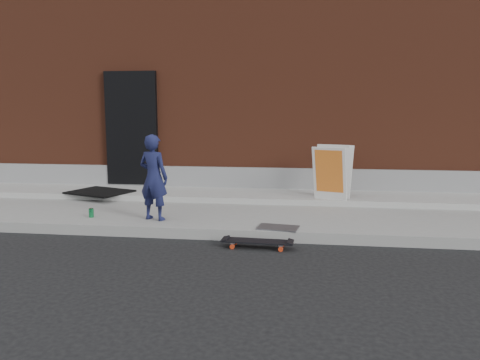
% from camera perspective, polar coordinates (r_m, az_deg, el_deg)
% --- Properties ---
extents(ground, '(80.00, 80.00, 0.00)m').
position_cam_1_polar(ground, '(6.36, 0.04, -7.49)').
color(ground, black).
rests_on(ground, ground).
extents(sidewalk, '(20.00, 3.00, 0.15)m').
position_cam_1_polar(sidewalk, '(7.79, 1.54, -3.97)').
color(sidewalk, gray).
rests_on(sidewalk, ground).
extents(apron, '(20.00, 1.20, 0.10)m').
position_cam_1_polar(apron, '(8.64, 2.19, -1.89)').
color(apron, gray).
rests_on(apron, sidewalk).
extents(building, '(20.00, 8.10, 5.00)m').
position_cam_1_polar(building, '(13.11, 4.26, 11.66)').
color(building, '#5E2A19').
rests_on(building, ground).
extents(child, '(0.53, 0.42, 1.26)m').
position_cam_1_polar(child, '(6.96, -10.50, 0.31)').
color(child, '#161A3F').
rests_on(child, sidewalk).
extents(skateboard, '(0.90, 0.27, 0.10)m').
position_cam_1_polar(skateboard, '(6.04, 2.13, -7.54)').
color(skateboard, '#B63012').
rests_on(skateboard, ground).
extents(pizza_sign, '(0.74, 0.81, 0.93)m').
position_cam_1_polar(pizza_sign, '(8.13, 11.20, 0.97)').
color(pizza_sign, silver).
rests_on(pizza_sign, apron).
extents(soda_can, '(0.09, 0.09, 0.14)m').
position_cam_1_polar(soda_can, '(7.43, -17.68, -3.84)').
color(soda_can, '#1B8746').
rests_on(soda_can, sidewalk).
extents(doormat, '(1.26, 1.14, 0.03)m').
position_cam_1_polar(doormat, '(9.02, -16.72, -1.40)').
color(doormat, black).
rests_on(doormat, apron).
extents(utility_plate, '(0.59, 0.43, 0.02)m').
position_cam_1_polar(utility_plate, '(6.47, 4.65, -5.80)').
color(utility_plate, '#55565A').
rests_on(utility_plate, sidewalk).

